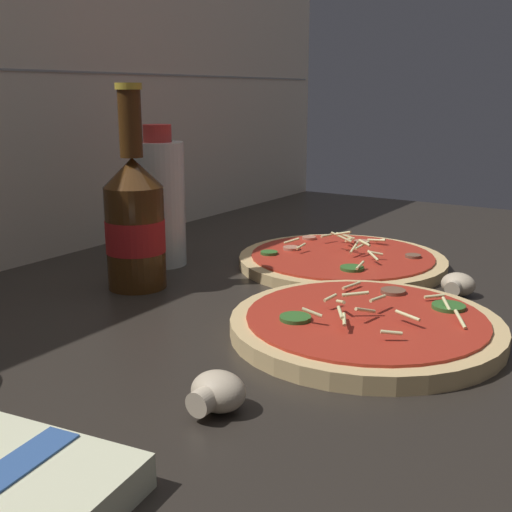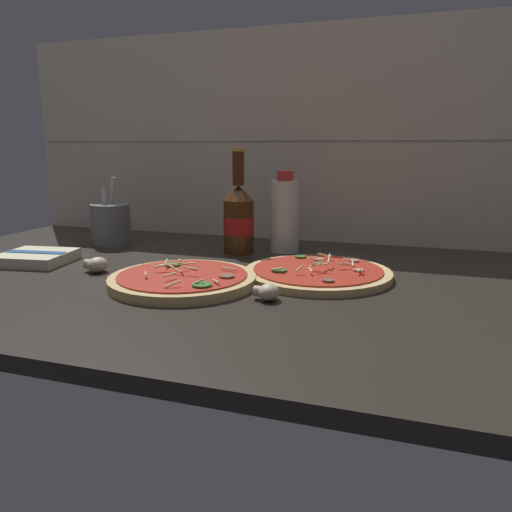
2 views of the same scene
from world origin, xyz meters
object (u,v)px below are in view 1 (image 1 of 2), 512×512
Objects in this scene: oil_bottle at (160,202)px; mushroom_right at (217,392)px; pizza_near at (366,325)px; mushroom_left at (458,285)px; pizza_far at (342,260)px; beer_bottle at (135,220)px.

mushroom_right is at bearing -133.70° from oil_bottle.
mushroom_left is at bearing -13.18° from pizza_near.
pizza_far is at bearing 13.24° from mushroom_right.
pizza_far reaches higher than mushroom_right.
pizza_near is 32.63cm from beer_bottle.
oil_bottle is 42.44cm from mushroom_left.
oil_bottle is 4.58× the size of mushroom_left.
pizza_far is 1.16× the size of beer_bottle.
pizza_far is at bearing 74.33° from mushroom_left.
oil_bottle is at bearing 25.34° from beer_bottle.
pizza_far reaches higher than pizza_near.
pizza_near is 5.81× the size of mushroom_right.
pizza_near is at bearing 166.82° from mushroom_left.
mushroom_right is at bearing -127.03° from beer_bottle.
pizza_far is at bearing -37.02° from beer_bottle.
pizza_near is at bearing -105.53° from oil_bottle.
beer_bottle reaches higher than pizza_far.
mushroom_left is at bearing -105.67° from pizza_far.
oil_bottle is (10.18, 36.64, 8.23)cm from pizza_near.
mushroom_right is at bearing 169.35° from mushroom_left.
beer_bottle is at bearing 52.97° from mushroom_right.
beer_bottle is at bearing 90.49° from pizza_near.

